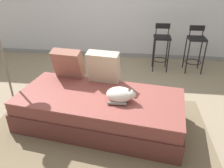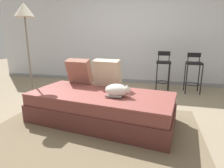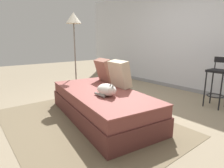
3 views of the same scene
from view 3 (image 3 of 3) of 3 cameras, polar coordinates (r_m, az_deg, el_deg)
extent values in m
plane|color=gray|center=(3.30, 2.48, -8.33)|extent=(16.00, 16.00, 0.00)
cube|color=silver|center=(4.86, 23.67, 13.13)|extent=(8.00, 0.10, 2.60)
cube|color=gray|center=(4.95, 22.06, -1.47)|extent=(8.00, 0.02, 0.09)
cube|color=#75664C|center=(2.92, -8.16, -11.30)|extent=(2.79, 2.05, 0.01)
cube|color=brown|center=(3.02, -3.29, -7.70)|extent=(2.21, 1.23, 0.27)
cube|color=brown|center=(2.95, -3.35, -3.69)|extent=(2.16, 1.19, 0.17)
cube|color=brown|center=(2.93, -3.37, -2.20)|extent=(2.17, 1.20, 0.02)
cube|color=#936051|center=(3.55, -2.29, 4.26)|extent=(0.45, 0.32, 0.44)
cube|color=beige|center=(3.10, 2.32, 3.12)|extent=(0.46, 0.29, 0.45)
ellipsoid|color=white|center=(2.65, -1.63, -1.74)|extent=(0.32, 0.24, 0.17)
sphere|color=white|center=(2.52, -0.14, -1.98)|extent=(0.11, 0.11, 0.11)
cone|color=gray|center=(2.53, -0.50, -0.27)|extent=(0.03, 0.03, 0.04)
cone|color=gray|center=(2.49, 0.21, -0.47)|extent=(0.03, 0.03, 0.04)
cylinder|color=gray|center=(2.62, -3.78, -3.29)|extent=(0.22, 0.04, 0.04)
cylinder|color=black|center=(3.85, 26.43, -1.48)|extent=(0.02, 0.02, 0.65)
cylinder|color=black|center=(3.75, 30.18, -2.25)|extent=(0.02, 0.02, 0.65)
cylinder|color=black|center=(4.09, 28.07, -0.86)|extent=(0.02, 0.02, 0.65)
torus|color=black|center=(3.95, 28.90, -3.14)|extent=(0.29, 0.29, 0.02)
cube|color=black|center=(3.86, 29.64, 3.47)|extent=(0.32, 0.32, 0.04)
cylinder|color=black|center=(4.01, 28.91, 5.10)|extent=(0.02, 0.02, 0.21)
cube|color=black|center=(3.96, 30.67, 6.36)|extent=(0.28, 0.03, 0.10)
cylinder|color=slate|center=(4.31, -10.68, -3.20)|extent=(0.28, 0.28, 0.02)
cylinder|color=slate|center=(4.17, -11.12, 6.95)|extent=(0.03, 0.03, 1.55)
cone|color=beige|center=(4.18, -11.67, 19.14)|extent=(0.32, 0.32, 0.22)
camera|label=1|loc=(2.09, -63.29, 24.21)|focal=35.00mm
camera|label=2|loc=(1.74, -69.08, 5.74)|focal=30.00mm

